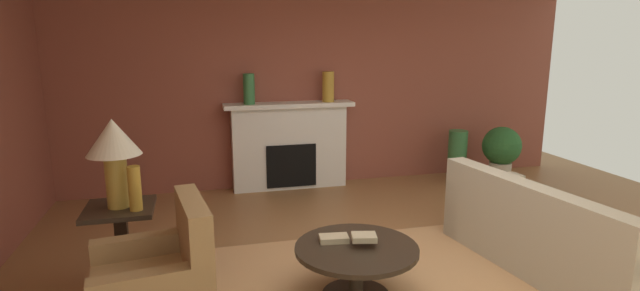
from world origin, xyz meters
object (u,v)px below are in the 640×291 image
Objects in this scene: table_lamp at (114,146)px; vase_on_side_table at (135,188)px; sofa at (551,239)px; vase_tall_corner at (457,156)px; armchair_near_window at (158,288)px; coffee_table at (356,259)px; side_table at (122,240)px; potted_plant at (501,150)px; vase_mantel_right at (328,87)px; vase_mantel_left at (249,89)px; fireplace at (290,148)px.

vase_on_side_table is at bearing -38.66° from table_lamp.
vase_tall_corner is (0.65, 2.81, 0.09)m from sofa.
sofa is at bearing 1.31° from armchair_near_window.
coffee_table is 1.43× the size of side_table.
table_lamp reaches higher than potted_plant.
vase_on_side_table is at bearing 160.49° from coffee_table.
armchair_near_window is 0.88m from vase_on_side_table.
table_lamp is (-0.33, 0.76, 0.92)m from armchair_near_window.
side_table is at bearing -90.00° from table_lamp.
vase_tall_corner is (1.92, -0.25, -1.05)m from vase_mantel_right.
vase_on_side_table reaches higher than side_table.
vase_mantel_left is 0.49× the size of potted_plant.
sofa is 2.32× the size of armchair_near_window.
armchair_near_window is 1.36× the size of side_table.
sofa is at bearing -10.34° from side_table.
armchair_near_window reaches higher than coffee_table.
table_lamp is 2.75m from vase_mantel_left.
vase_on_side_table is at bearing -116.13° from vase_mantel_left.
potted_plant is at bearing 64.41° from sofa.
vase_mantel_left reaches higher than armchair_near_window.
sofa is at bearing -115.59° from potted_plant.
coffee_table is 1.33× the size of table_lamp.
vase_tall_corner is (2.53, 2.85, 0.05)m from coffee_table.
side_table is at bearing -136.18° from vase_mantel_right.
vase_mantel_left is at bearing 71.62° from armchair_near_window.
vase_mantel_left is (-2.38, 3.06, 1.13)m from sofa.
table_lamp is at bearing 158.69° from coffee_table.
sofa is at bearing -10.34° from table_lamp.
side_table is (-3.75, 0.68, 0.10)m from sofa.
vase_mantel_left is at bearing 59.95° from table_lamp.
vase_mantel_right reaches higher than table_lamp.
vase_on_side_table is 0.45× the size of potted_plant.
armchair_near_window is 1.14× the size of potted_plant.
vase_mantel_right is 3.45m from vase_on_side_table.
fireplace is 1.01m from vase_mantel_left.
vase_mantel_left is (1.04, 3.14, 1.12)m from armchair_near_window.
vase_mantel_right is at bearing 0.00° from vase_mantel_left.
side_table is 4.88m from vase_tall_corner.
fireplace is at bearing 120.43° from sofa.
vase_tall_corner is at bearing 161.03° from potted_plant.
armchair_near_window is 0.84m from side_table.
armchair_near_window is (-3.42, -0.08, 0.01)m from sofa.
vase_on_side_table is (-0.18, 0.64, 0.58)m from armchair_near_window.
table_lamp reaches higher than side_table.
fireplace is 3.62m from sofa.
vase_mantel_right is (-1.28, 3.06, 1.14)m from sofa.
fireplace is 3.16m from table_lamp.
side_table is 3.58m from vase_mantel_right.
vase_mantel_right is at bearing 112.64° from sofa.
sofa is 2.88m from vase_tall_corner.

